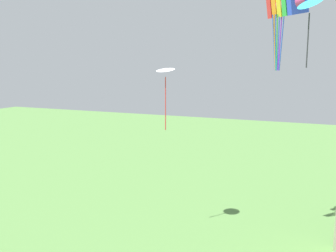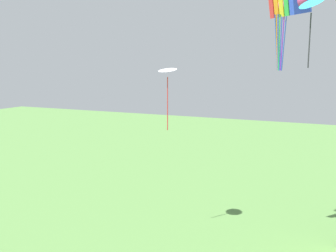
# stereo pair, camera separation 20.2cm
# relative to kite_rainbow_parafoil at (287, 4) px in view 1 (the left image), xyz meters

# --- Properties ---
(kite_rainbow_parafoil) EXTENTS (2.35, 2.24, 3.86)m
(kite_rainbow_parafoil) POSITION_rel_kite_rainbow_parafoil_xyz_m (0.00, 0.00, 0.00)
(kite_rainbow_parafoil) COLOR #E54C8C
(kite_cyan_delta) EXTENTS (1.36, 1.33, 2.83)m
(kite_cyan_delta) POSITION_rel_kite_rainbow_parafoil_xyz_m (1.29, -3.53, -0.59)
(kite_cyan_delta) COLOR #2DB2C6
(kite_white_delta) EXTENTS (1.12, 1.11, 3.37)m
(kite_white_delta) POSITION_rel_kite_rainbow_parafoil_xyz_m (-5.78, -1.56, -3.29)
(kite_white_delta) COLOR white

